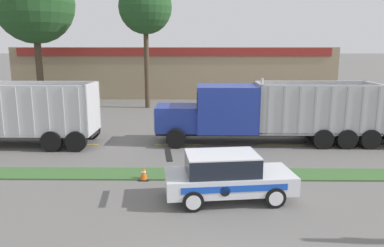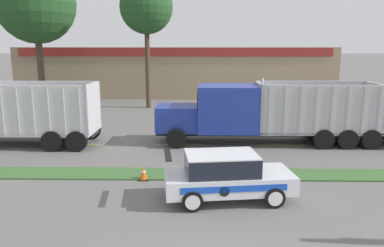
% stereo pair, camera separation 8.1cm
% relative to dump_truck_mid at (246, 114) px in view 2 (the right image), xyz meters
% --- Properties ---
extents(grass_verge, '(120.00, 1.41, 0.06)m').
position_rel_dump_truck_mid_xyz_m(grass_verge, '(-1.95, -5.27, -1.56)').
color(grass_verge, '#3D6633').
rests_on(grass_verge, ground_plane).
extents(centre_line_3, '(2.40, 0.14, 0.01)m').
position_rel_dump_truck_mid_xyz_m(centre_line_3, '(-9.00, -0.57, -1.58)').
color(centre_line_3, yellow).
rests_on(centre_line_3, ground_plane).
extents(centre_line_4, '(2.40, 0.14, 0.01)m').
position_rel_dump_truck_mid_xyz_m(centre_line_4, '(-3.60, -0.57, -1.58)').
color(centre_line_4, yellow).
rests_on(centre_line_4, ground_plane).
extents(centre_line_5, '(2.40, 0.14, 0.01)m').
position_rel_dump_truck_mid_xyz_m(centre_line_5, '(1.80, -0.57, -1.58)').
color(centre_line_5, yellow).
rests_on(centre_line_5, ground_plane).
extents(dump_truck_mid, '(11.57, 2.80, 3.54)m').
position_rel_dump_truck_mid_xyz_m(dump_truck_mid, '(0.00, 0.00, 0.00)').
color(dump_truck_mid, black).
rests_on(dump_truck_mid, ground_plane).
extents(rally_car, '(4.46, 2.33, 1.64)m').
position_rel_dump_truck_mid_xyz_m(rally_car, '(-1.60, -7.70, -0.75)').
color(rally_car, silver).
rests_on(rally_car, ground_plane).
extents(traffic_cone, '(0.40, 0.40, 0.52)m').
position_rel_dump_truck_mid_xyz_m(traffic_cone, '(-4.66, -5.87, -1.33)').
color(traffic_cone, black).
rests_on(traffic_cone, ground_plane).
extents(store_building_backdrop, '(31.81, 12.10, 5.04)m').
position_rel_dump_truck_mid_xyz_m(store_building_backdrop, '(-4.88, 22.81, 0.93)').
color(store_building_backdrop, '#9E896B').
rests_on(store_building_backdrop, ground_plane).
extents(tree_behind_centre, '(4.32, 4.32, 11.47)m').
position_rel_dump_truck_mid_xyz_m(tree_behind_centre, '(-6.81, 11.82, 7.03)').
color(tree_behind_centre, '#473828').
rests_on(tree_behind_centre, ground_plane).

